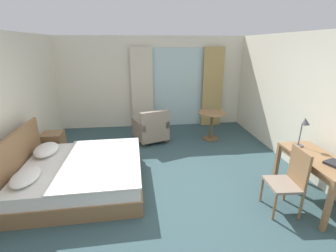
{
  "coord_description": "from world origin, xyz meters",
  "views": [
    {
      "loc": [
        -0.36,
        -3.29,
        2.3
      ],
      "look_at": [
        0.11,
        0.7,
        0.91
      ],
      "focal_mm": 25.21,
      "sensor_mm": 36.0,
      "label": 1
    }
  ],
  "objects_px": {
    "nightstand": "(53,144)",
    "round_cafe_table": "(212,119)",
    "bed": "(79,173)",
    "desk_chair": "(290,178)",
    "desk_lamp": "(304,126)",
    "armchair_by_window": "(151,129)",
    "writing_desk": "(318,164)"
  },
  "relations": [
    {
      "from": "desk_chair",
      "to": "armchair_by_window",
      "type": "distance_m",
      "value": 3.34
    },
    {
      "from": "nightstand",
      "to": "desk_lamp",
      "type": "height_order",
      "value": "desk_lamp"
    },
    {
      "from": "desk_lamp",
      "to": "round_cafe_table",
      "type": "xyz_separation_m",
      "value": [
        -0.76,
        2.26,
        -0.56
      ]
    },
    {
      "from": "desk_lamp",
      "to": "writing_desk",
      "type": "bearing_deg",
      "value": -87.05
    },
    {
      "from": "nightstand",
      "to": "desk_chair",
      "type": "xyz_separation_m",
      "value": [
        3.97,
        -2.29,
        0.27
      ]
    },
    {
      "from": "bed",
      "to": "round_cafe_table",
      "type": "xyz_separation_m",
      "value": [
        2.83,
        1.83,
        0.27
      ]
    },
    {
      "from": "armchair_by_window",
      "to": "writing_desk",
      "type": "bearing_deg",
      "value": -49.13
    },
    {
      "from": "nightstand",
      "to": "armchair_by_window",
      "type": "height_order",
      "value": "armchair_by_window"
    },
    {
      "from": "desk_lamp",
      "to": "armchair_by_window",
      "type": "distance_m",
      "value": 3.31
    },
    {
      "from": "desk_lamp",
      "to": "round_cafe_table",
      "type": "height_order",
      "value": "desk_lamp"
    },
    {
      "from": "bed",
      "to": "writing_desk",
      "type": "relative_size",
      "value": 1.66
    },
    {
      "from": "writing_desk",
      "to": "desk_lamp",
      "type": "relative_size",
      "value": 2.48
    },
    {
      "from": "bed",
      "to": "desk_lamp",
      "type": "xyz_separation_m",
      "value": [
        3.6,
        -0.43,
        0.83
      ]
    },
    {
      "from": "writing_desk",
      "to": "desk_lamp",
      "type": "xyz_separation_m",
      "value": [
        -0.02,
        0.41,
        0.44
      ]
    },
    {
      "from": "writing_desk",
      "to": "desk_lamp",
      "type": "height_order",
      "value": "desk_lamp"
    },
    {
      "from": "desk_chair",
      "to": "round_cafe_table",
      "type": "bearing_deg",
      "value": 95.98
    },
    {
      "from": "bed",
      "to": "armchair_by_window",
      "type": "bearing_deg",
      "value": 54.52
    },
    {
      "from": "nightstand",
      "to": "round_cafe_table",
      "type": "height_order",
      "value": "round_cafe_table"
    },
    {
      "from": "desk_chair",
      "to": "round_cafe_table",
      "type": "relative_size",
      "value": 1.34
    },
    {
      "from": "desk_lamp",
      "to": "bed",
      "type": "bearing_deg",
      "value": 173.24
    },
    {
      "from": "nightstand",
      "to": "round_cafe_table",
      "type": "distance_m",
      "value": 3.72
    },
    {
      "from": "nightstand",
      "to": "writing_desk",
      "type": "distance_m",
      "value": 4.98
    },
    {
      "from": "desk_lamp",
      "to": "armchair_by_window",
      "type": "xyz_separation_m",
      "value": [
        -2.29,
        2.26,
        -0.75
      ]
    },
    {
      "from": "round_cafe_table",
      "to": "armchair_by_window",
      "type": "bearing_deg",
      "value": 179.92
    },
    {
      "from": "writing_desk",
      "to": "round_cafe_table",
      "type": "bearing_deg",
      "value": 106.41
    },
    {
      "from": "desk_lamp",
      "to": "armchair_by_window",
      "type": "height_order",
      "value": "desk_lamp"
    },
    {
      "from": "round_cafe_table",
      "to": "desk_chair",
      "type": "bearing_deg",
      "value": -84.02
    },
    {
      "from": "bed",
      "to": "nightstand",
      "type": "xyz_separation_m",
      "value": [
        -0.84,
        1.34,
        -0.0
      ]
    },
    {
      "from": "bed",
      "to": "desk_chair",
      "type": "distance_m",
      "value": 3.28
    },
    {
      "from": "bed",
      "to": "writing_desk",
      "type": "bearing_deg",
      "value": -12.97
    },
    {
      "from": "writing_desk",
      "to": "round_cafe_table",
      "type": "distance_m",
      "value": 2.78
    },
    {
      "from": "armchair_by_window",
      "to": "bed",
      "type": "bearing_deg",
      "value": -125.48
    }
  ]
}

